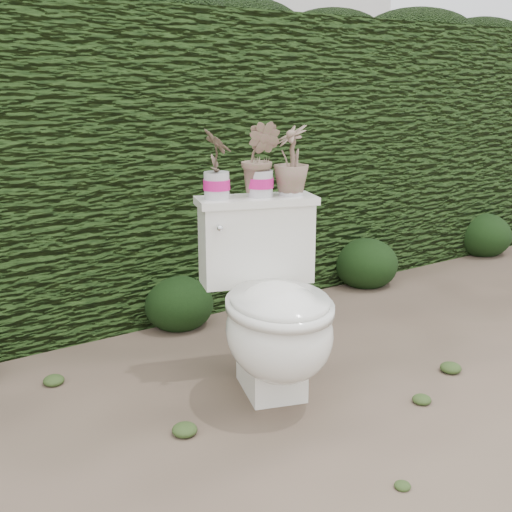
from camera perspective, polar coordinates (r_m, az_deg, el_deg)
ground at (r=2.65m, az=5.55°, el=-12.72°), size 60.00×60.00×0.00m
hedge at (r=3.74m, az=-10.13°, el=8.25°), size 8.00×1.00×1.60m
house_wall at (r=8.10m, az=-20.17°, el=19.76°), size 8.00×3.50×4.00m
toilet at (r=2.57m, az=1.50°, el=-4.91°), size 0.65×0.79×0.78m
potted_plant_left at (r=2.62m, az=-3.55°, el=7.99°), size 0.11×0.15×0.27m
potted_plant_center at (r=2.66m, az=0.39°, el=8.44°), size 0.20×0.21×0.30m
potted_plant_right at (r=2.70m, az=3.16°, el=8.33°), size 0.18×0.18×0.28m
liriope_clump_2 at (r=3.38m, az=-6.90°, el=-3.77°), size 0.36×0.36×0.29m
liriope_clump_3 at (r=4.09m, az=9.75°, el=-0.28°), size 0.40×0.40×0.32m
liriope_clump_4 at (r=5.05m, az=19.52°, el=2.08°), size 0.42×0.42×0.33m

